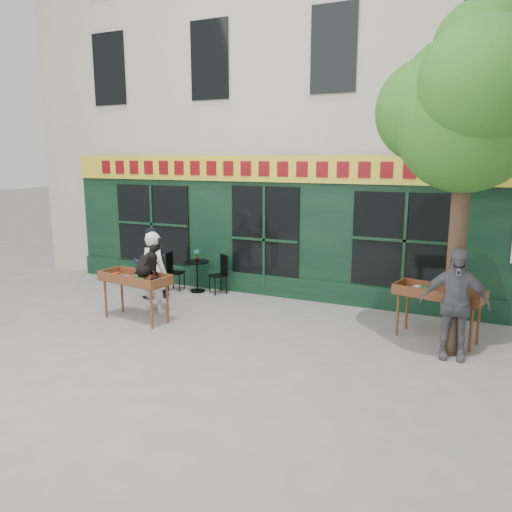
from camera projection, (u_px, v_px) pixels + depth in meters
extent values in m
plane|color=slate|center=(218.00, 323.00, 9.95)|extent=(80.00, 80.00, 0.00)
cube|color=beige|center=(317.00, 95.00, 14.32)|extent=(14.00, 7.00, 10.00)
cube|color=black|center=(266.00, 229.00, 11.80)|extent=(11.00, 0.16, 3.20)
cube|color=yellow|center=(265.00, 169.00, 11.42)|extent=(11.00, 0.06, 0.60)
cube|color=maroon|center=(264.00, 169.00, 11.38)|extent=(9.60, 0.03, 0.34)
cube|color=black|center=(265.00, 285.00, 11.97)|extent=(11.00, 0.10, 0.50)
cube|color=black|center=(265.00, 240.00, 11.76)|extent=(1.70, 0.05, 2.50)
cube|color=black|center=(153.00, 224.00, 13.03)|extent=(2.20, 0.05, 2.00)
cube|color=black|center=(405.00, 241.00, 10.40)|extent=(2.20, 0.05, 2.00)
cylinder|color=#382619|center=(457.00, 249.00, 8.10)|extent=(0.28, 0.28, 3.60)
sphere|color=#2C5D15|center=(467.00, 122.00, 7.71)|extent=(2.20, 2.20, 2.20)
sphere|color=#2C5D15|center=(428.00, 111.00, 8.10)|extent=(1.70, 1.70, 1.70)
sphere|color=#2C5D15|center=(483.00, 82.00, 7.00)|extent=(1.80, 1.80, 1.80)
sphere|color=#2C5D15|center=(452.00, 87.00, 8.25)|extent=(1.60, 1.60, 1.60)
sphere|color=#2C5D15|center=(480.00, 47.00, 7.55)|extent=(1.40, 1.40, 1.40)
cylinder|color=brown|center=(106.00, 299.00, 10.24)|extent=(0.05, 0.05, 0.80)
cylinder|color=brown|center=(152.00, 309.00, 9.55)|extent=(0.05, 0.05, 0.80)
cylinder|color=brown|center=(122.00, 294.00, 10.60)|extent=(0.05, 0.05, 0.80)
cylinder|color=brown|center=(167.00, 304.00, 9.91)|extent=(0.05, 0.05, 0.80)
cube|color=brown|center=(135.00, 281.00, 9.99)|extent=(1.57, 0.79, 0.05)
cube|color=brown|center=(124.00, 280.00, 9.74)|extent=(1.49, 0.26, 0.18)
cube|color=brown|center=(145.00, 274.00, 10.22)|extent=(1.49, 0.26, 0.18)
cube|color=brown|center=(135.00, 278.00, 9.98)|extent=(1.34, 0.58, 0.06)
imported|color=silver|center=(154.00, 272.00, 10.56)|extent=(0.69, 0.50, 1.74)
cylinder|color=brown|center=(398.00, 315.00, 9.22)|extent=(0.05, 0.05, 0.80)
cylinder|color=brown|center=(471.00, 330.00, 8.42)|extent=(0.05, 0.05, 0.80)
cylinder|color=brown|center=(407.00, 309.00, 9.55)|extent=(0.05, 0.05, 0.80)
cylinder|color=brown|center=(478.00, 323.00, 8.76)|extent=(0.05, 0.05, 0.80)
cube|color=brown|center=(439.00, 296.00, 8.91)|extent=(1.60, 0.92, 0.05)
cube|color=brown|center=(433.00, 295.00, 8.67)|extent=(1.47, 0.40, 0.18)
cube|color=brown|center=(444.00, 289.00, 9.11)|extent=(1.47, 0.40, 0.18)
cube|color=brown|center=(439.00, 293.00, 8.89)|extent=(1.36, 0.70, 0.06)
imported|color=#5D5D62|center=(454.00, 304.00, 8.09)|extent=(1.13, 0.57, 1.85)
cylinder|color=black|center=(198.00, 291.00, 12.31)|extent=(0.36, 0.36, 0.03)
cylinder|color=black|center=(197.00, 277.00, 12.24)|extent=(0.04, 0.04, 0.72)
cylinder|color=black|center=(197.00, 262.00, 12.16)|extent=(0.60, 0.60, 0.03)
cube|color=black|center=(176.00, 273.00, 12.36)|extent=(0.42, 0.42, 0.03)
cube|color=black|center=(169.00, 262.00, 12.35)|extent=(0.09, 0.36, 0.50)
cylinder|color=black|center=(180.00, 283.00, 12.22)|extent=(0.02, 0.02, 0.44)
cylinder|color=black|center=(184.00, 280.00, 12.51)|extent=(0.02, 0.02, 0.44)
cylinder|color=black|center=(168.00, 283.00, 12.30)|extent=(0.02, 0.02, 0.44)
cylinder|color=black|center=(173.00, 280.00, 12.58)|extent=(0.02, 0.02, 0.44)
cube|color=black|center=(218.00, 276.00, 12.04)|extent=(0.50, 0.50, 0.03)
cube|color=black|center=(224.00, 265.00, 12.08)|extent=(0.31, 0.23, 0.50)
cylinder|color=black|center=(210.00, 284.00, 12.14)|extent=(0.02, 0.02, 0.44)
cylinder|color=black|center=(215.00, 287.00, 11.88)|extent=(0.02, 0.02, 0.44)
cylinder|color=black|center=(221.00, 283.00, 12.29)|extent=(0.02, 0.02, 0.44)
cylinder|color=black|center=(226.00, 285.00, 12.03)|extent=(0.02, 0.02, 0.44)
imported|color=gray|center=(197.00, 255.00, 12.13)|extent=(0.19, 0.16, 0.30)
imported|color=black|center=(151.00, 263.00, 11.63)|extent=(1.02, 1.02, 1.66)
cube|color=black|center=(159.00, 268.00, 13.05)|extent=(0.59, 0.32, 0.79)
cube|color=black|center=(159.00, 268.00, 13.03)|extent=(0.49, 0.28, 0.65)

